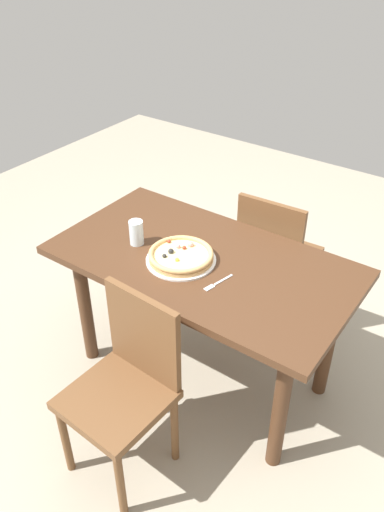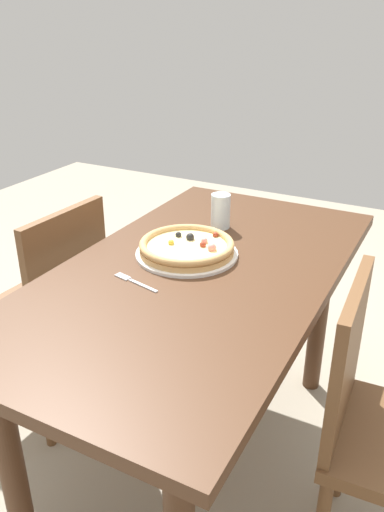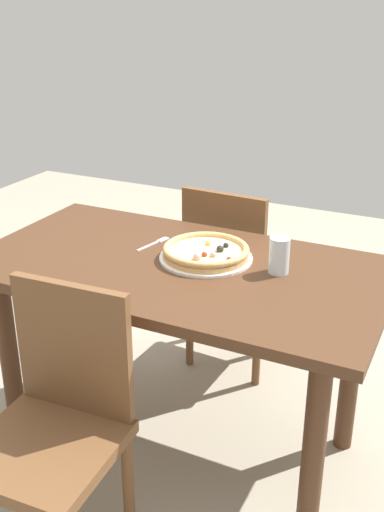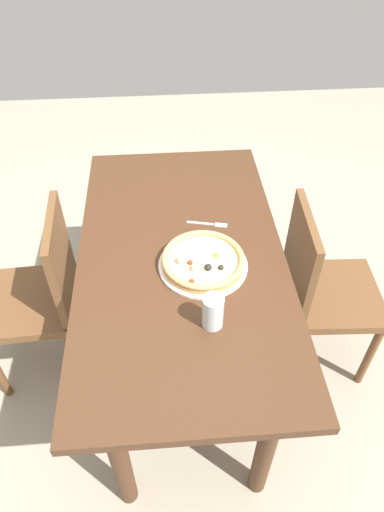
# 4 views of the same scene
# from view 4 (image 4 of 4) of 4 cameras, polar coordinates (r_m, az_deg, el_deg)

# --- Properties ---
(ground_plane) EXTENTS (6.00, 6.00, 0.00)m
(ground_plane) POSITION_cam_4_polar(r_m,az_deg,el_deg) (2.32, -1.03, -13.38)
(ground_plane) COLOR #9E937F
(dining_table) EXTENTS (1.43, 0.78, 0.77)m
(dining_table) POSITION_cam_4_polar(r_m,az_deg,el_deg) (1.81, -1.29, -2.35)
(dining_table) COLOR #472B19
(dining_table) RESTS_ON ground
(chair_near) EXTENTS (0.42, 0.42, 0.88)m
(chair_near) POSITION_cam_4_polar(r_m,az_deg,el_deg) (2.07, -18.39, -4.48)
(chair_near) COLOR brown
(chair_near) RESTS_ON ground
(chair_far) EXTENTS (0.42, 0.42, 0.88)m
(chair_far) POSITION_cam_4_polar(r_m,az_deg,el_deg) (2.06, 15.80, -3.89)
(chair_far) COLOR brown
(chair_far) RESTS_ON ground
(plate) EXTENTS (0.33, 0.33, 0.01)m
(plate) POSITION_cam_4_polar(r_m,az_deg,el_deg) (1.67, 1.39, -1.15)
(plate) COLOR white
(plate) RESTS_ON dining_table
(pizza) EXTENTS (0.30, 0.30, 0.05)m
(pizza) POSITION_cam_4_polar(r_m,az_deg,el_deg) (1.66, 1.39, -0.56)
(pizza) COLOR tan
(pizza) RESTS_ON plate
(fork) EXTENTS (0.05, 0.16, 0.00)m
(fork) POSITION_cam_4_polar(r_m,az_deg,el_deg) (1.85, 2.33, 4.00)
(fork) COLOR silver
(fork) RESTS_ON dining_table
(drinking_glass) EXTENTS (0.07, 0.07, 0.12)m
(drinking_glass) POSITION_cam_4_polar(r_m,az_deg,el_deg) (1.46, 2.63, -6.98)
(drinking_glass) COLOR silver
(drinking_glass) RESTS_ON dining_table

